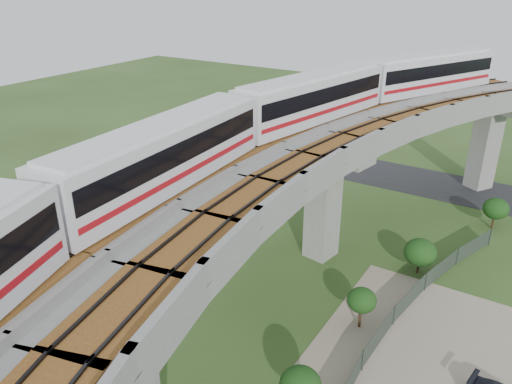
% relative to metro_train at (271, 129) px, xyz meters
% --- Properties ---
extents(ground, '(160.00, 160.00, 0.00)m').
position_rel_metro_train_xyz_m(ground, '(-0.43, -3.15, -12.31)').
color(ground, '#2E461C').
rests_on(ground, ground).
extents(asphalt_road, '(60.00, 8.00, 0.03)m').
position_rel_metro_train_xyz_m(asphalt_road, '(-0.43, 26.85, -12.29)').
color(asphalt_road, '#232326').
rests_on(asphalt_road, ground).
extents(viaduct, '(19.58, 73.98, 11.40)m').
position_rel_metro_train_xyz_m(viaduct, '(3.41, -3.15, -3.26)').
color(viaduct, '#99968E').
rests_on(viaduct, ground).
extents(metro_train, '(12.11, 61.24, 3.64)m').
position_rel_metro_train_xyz_m(metro_train, '(0.00, 0.00, 0.00)').
color(metro_train, silver).
rests_on(metro_train, ground).
extents(fence, '(3.87, 38.73, 1.50)m').
position_rel_metro_train_xyz_m(fence, '(9.32, -3.15, -11.56)').
color(fence, '#2D382D').
rests_on(fence, ground).
extents(tree_0, '(2.20, 2.20, 2.88)m').
position_rel_metro_train_xyz_m(tree_0, '(11.54, 19.43, -10.37)').
color(tree_0, '#382314').
rests_on(tree_0, ground).
extents(tree_1, '(2.43, 2.43, 2.82)m').
position_rel_metro_train_xyz_m(tree_1, '(7.91, 8.74, -10.52)').
color(tree_1, '#382314').
rests_on(tree_1, ground).
extents(tree_2, '(1.87, 1.87, 2.89)m').
position_rel_metro_train_xyz_m(tree_2, '(6.49, 0.42, -10.23)').
color(tree_2, '#382314').
rests_on(tree_2, ground).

